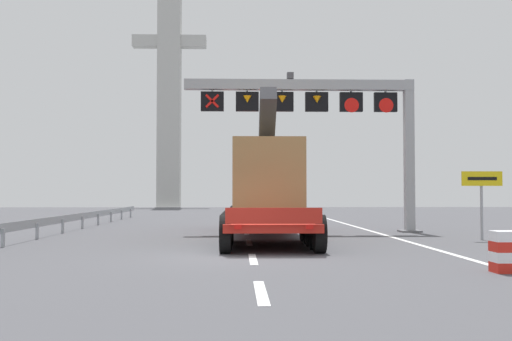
{
  "coord_description": "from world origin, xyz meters",
  "views": [
    {
      "loc": [
        0.16,
        -16.58,
        1.73
      ],
      "look_at": [
        0.91,
        7.12,
        2.6
      ],
      "focal_mm": 42.72,
      "sensor_mm": 36.0,
      "label": 1
    }
  ],
  "objects_px": {
    "bridge_pylon_distant": "(169,70)",
    "exit_sign_yellow": "(482,188)",
    "overhead_lane_gantry": "(327,109)",
    "heavy_haul_truck_red": "(264,186)"
  },
  "relations": [
    {
      "from": "heavy_haul_truck_red",
      "to": "exit_sign_yellow",
      "type": "relative_size",
      "value": 5.61
    },
    {
      "from": "heavy_haul_truck_red",
      "to": "bridge_pylon_distant",
      "type": "xyz_separation_m",
      "value": [
        -9.41,
        49.66,
        14.77
      ]
    },
    {
      "from": "bridge_pylon_distant",
      "to": "overhead_lane_gantry",
      "type": "bearing_deg",
      "value": -75.63
    },
    {
      "from": "overhead_lane_gantry",
      "to": "bridge_pylon_distant",
      "type": "relative_size",
      "value": 0.32
    },
    {
      "from": "overhead_lane_gantry",
      "to": "bridge_pylon_distant",
      "type": "bearing_deg",
      "value": 104.37
    },
    {
      "from": "overhead_lane_gantry",
      "to": "bridge_pylon_distant",
      "type": "distance_m",
      "value": 50.71
    },
    {
      "from": "overhead_lane_gantry",
      "to": "exit_sign_yellow",
      "type": "distance_m",
      "value": 7.67
    },
    {
      "from": "exit_sign_yellow",
      "to": "heavy_haul_truck_red",
      "type": "bearing_deg",
      "value": 159.92
    },
    {
      "from": "exit_sign_yellow",
      "to": "bridge_pylon_distant",
      "type": "height_order",
      "value": "bridge_pylon_distant"
    },
    {
      "from": "bridge_pylon_distant",
      "to": "exit_sign_yellow",
      "type": "bearing_deg",
      "value": -71.82
    }
  ]
}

